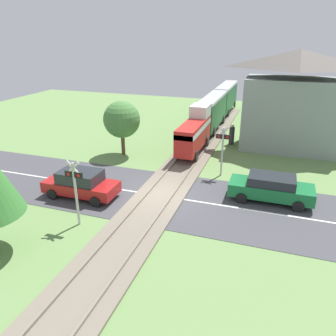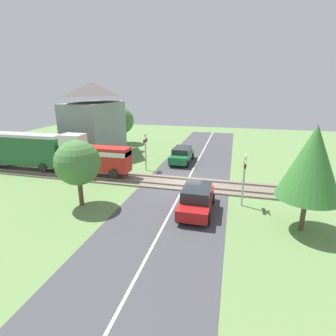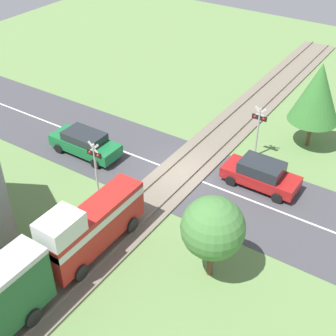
{
  "view_description": "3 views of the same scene",
  "coord_description": "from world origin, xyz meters",
  "px_view_note": "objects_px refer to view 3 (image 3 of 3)",
  "views": [
    {
      "loc": [
        5.73,
        -15.56,
        8.57
      ],
      "look_at": [
        0.0,
        1.34,
        1.2
      ],
      "focal_mm": 35.0,
      "sensor_mm": 36.0,
      "label": 1
    },
    {
      "loc": [
        -18.15,
        -3.24,
        7.02
      ],
      "look_at": [
        0.0,
        1.34,
        1.2
      ],
      "focal_mm": 28.0,
      "sensor_mm": 36.0,
      "label": 2
    },
    {
      "loc": [
        -11.28,
        18.37,
        15.79
      ],
      "look_at": [
        0.0,
        1.34,
        1.2
      ],
      "focal_mm": 50.0,
      "sensor_mm": 36.0,
      "label": 3
    }
  ],
  "objects_px": {
    "car_far_side": "(85,143)",
    "car_near_crossing": "(261,174)",
    "crossing_signal_west_approach": "(258,125)",
    "pedestrian_by_station": "(1,264)",
    "crossing_signal_east_approach": "(95,162)"
  },
  "relations": [
    {
      "from": "pedestrian_by_station",
      "to": "car_far_side",
      "type": "bearing_deg",
      "value": -69.27
    },
    {
      "from": "car_near_crossing",
      "to": "crossing_signal_west_approach",
      "type": "xyz_separation_m",
      "value": [
        1.49,
        -2.59,
        1.31
      ]
    },
    {
      "from": "crossing_signal_east_approach",
      "to": "pedestrian_by_station",
      "type": "distance_m",
      "value": 6.83
    },
    {
      "from": "car_near_crossing",
      "to": "crossing_signal_east_approach",
      "type": "bearing_deg",
      "value": 38.31
    },
    {
      "from": "car_near_crossing",
      "to": "crossing_signal_west_approach",
      "type": "relative_size",
      "value": 1.26
    },
    {
      "from": "car_far_side",
      "to": "pedestrian_by_station",
      "type": "bearing_deg",
      "value": 110.73
    },
    {
      "from": "pedestrian_by_station",
      "to": "crossing_signal_east_approach",
      "type": "bearing_deg",
      "value": -87.11
    },
    {
      "from": "car_far_side",
      "to": "pedestrian_by_station",
      "type": "relative_size",
      "value": 2.57
    },
    {
      "from": "car_far_side",
      "to": "crossing_signal_east_approach",
      "type": "distance_m",
      "value": 4.3
    },
    {
      "from": "car_far_side",
      "to": "car_near_crossing",
      "type": "bearing_deg",
      "value": -164.07
    },
    {
      "from": "car_far_side",
      "to": "pedestrian_by_station",
      "type": "distance_m",
      "value": 9.92
    },
    {
      "from": "crossing_signal_east_approach",
      "to": "pedestrian_by_station",
      "type": "relative_size",
      "value": 1.91
    },
    {
      "from": "car_far_side",
      "to": "pedestrian_by_station",
      "type": "height_order",
      "value": "pedestrian_by_station"
    },
    {
      "from": "car_near_crossing",
      "to": "pedestrian_by_station",
      "type": "distance_m",
      "value": 13.83
    },
    {
      "from": "car_near_crossing",
      "to": "car_far_side",
      "type": "bearing_deg",
      "value": 15.93
    }
  ]
}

